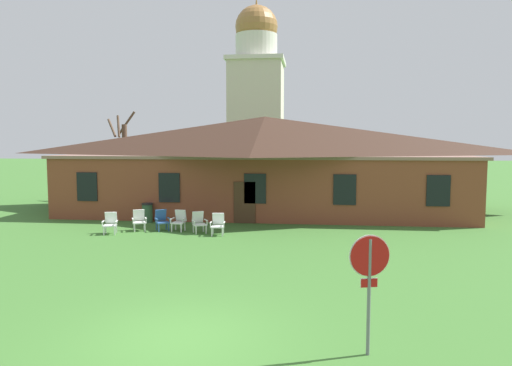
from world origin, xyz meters
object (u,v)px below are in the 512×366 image
Objects in this scene: stop_sign at (369,271)px; trash_bin at (147,213)px; lawn_chair_right_end at (199,222)px; lawn_chair_near_door at (139,220)px; lawn_chair_middle at (179,220)px; lawn_chair_left_end at (162,220)px; lawn_chair_by_porch at (110,223)px; lawn_chair_far_side at (218,224)px.

stop_sign reaches higher than trash_bin.
lawn_chair_near_door is at bearing 175.79° from lawn_chair_right_end.
trash_bin is at bearing 138.17° from lawn_chair_middle.
stop_sign is 14.20m from lawn_chair_left_end.
lawn_chair_right_end is 0.98× the size of trash_bin.
lawn_chair_left_end is 0.83m from lawn_chair_middle.
lawn_chair_by_porch is 1.33m from lawn_chair_near_door.
lawn_chair_far_side is (1.95, -0.75, 0.00)m from lawn_chair_middle.
trash_bin reaches higher than lawn_chair_left_end.
stop_sign reaches higher than lawn_chair_right_end.
lawn_chair_by_porch is 1.00× the size of lawn_chair_near_door.
lawn_chair_left_end is 1.00× the size of lawn_chair_right_end.
stop_sign is at bearing -56.10° from lawn_chair_left_end.
stop_sign is at bearing -47.24° from lawn_chair_by_porch.
stop_sign is 14.69m from lawn_chair_near_door.
lawn_chair_right_end is at bearing -10.83° from lawn_chair_left_end.
lawn_chair_by_porch is at bearing -138.54° from lawn_chair_near_door.
stop_sign is 14.66m from lawn_chair_by_porch.
lawn_chair_middle and lawn_chair_right_end have the same top height.
lawn_chair_left_end is at bearing 123.90° from stop_sign.
stop_sign reaches higher than lawn_chair_far_side.
trash_bin is (-2.24, 2.01, -0.00)m from lawn_chair_middle.
lawn_chair_left_end is 2.46m from trash_bin.
stop_sign is 2.43× the size of lawn_chair_far_side.
lawn_chair_left_end is 1.00× the size of lawn_chair_middle.
lawn_chair_near_door is 1.04m from lawn_chair_left_end.
lawn_chair_left_end is at bearing 165.04° from lawn_chair_far_side.
lawn_chair_near_door is 3.87m from lawn_chair_far_side.
trash_bin is (-4.20, 2.76, -0.00)m from lawn_chair_far_side.
trash_bin is (-1.41, 2.02, -0.00)m from lawn_chair_left_end.
lawn_chair_by_porch is 4.82m from lawn_chair_far_side.
lawn_chair_near_door is 1.00× the size of lawn_chair_right_end.
lawn_chair_right_end is at bearing -19.66° from lawn_chair_middle.
lawn_chair_by_porch is at bearing -101.45° from trash_bin.
trash_bin reaches higher than lawn_chair_near_door.
lawn_chair_right_end is at bearing 9.80° from lawn_chair_by_porch.
stop_sign is 16.66m from trash_bin.
lawn_chair_by_porch is 3.92m from lawn_chair_right_end.
lawn_chair_middle is at bearing 160.34° from lawn_chair_right_end.
lawn_chair_far_side is at bearing -8.98° from lawn_chair_near_door.
lawn_chair_left_end is 1.87m from lawn_chair_right_end.
stop_sign is at bearing -62.02° from lawn_chair_right_end.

